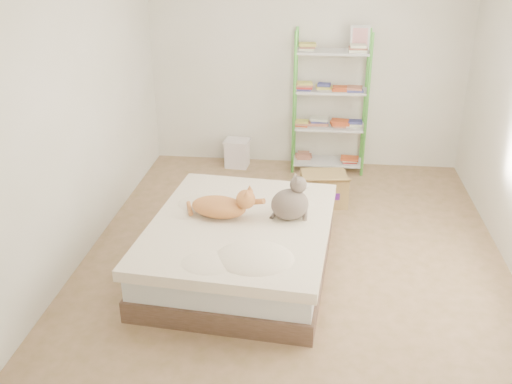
# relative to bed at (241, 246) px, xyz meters

# --- Properties ---
(room) EXTENTS (3.81, 4.21, 2.61)m
(room) POSITION_rel_bed_xyz_m (0.45, 0.54, 1.06)
(room) COLOR tan
(room) RESTS_ON ground
(bed) EXTENTS (1.64, 1.98, 0.47)m
(bed) POSITION_rel_bed_xyz_m (0.00, 0.00, 0.00)
(bed) COLOR brown
(bed) RESTS_ON ground
(orange_cat) EXTENTS (0.60, 0.38, 0.23)m
(orange_cat) POSITION_rel_bed_xyz_m (-0.20, 0.08, 0.35)
(orange_cat) COLOR #C36644
(orange_cat) RESTS_ON bed
(grey_cat) EXTENTS (0.40, 0.35, 0.39)m
(grey_cat) POSITION_rel_bed_xyz_m (0.41, 0.11, 0.43)
(grey_cat) COLOR #6C5F55
(grey_cat) RESTS_ON bed
(shelf_unit) EXTENTS (0.88, 0.36, 1.74)m
(shelf_unit) POSITION_rel_bed_xyz_m (0.76, 2.42, 0.59)
(shelf_unit) COLOR #51B242
(shelf_unit) RESTS_ON ground
(cardboard_box) EXTENTS (0.53, 0.52, 0.39)m
(cardboard_box) POSITION_rel_bed_xyz_m (0.71, 1.44, -0.07)
(cardboard_box) COLOR tan
(cardboard_box) RESTS_ON ground
(white_bin) EXTENTS (0.33, 0.30, 0.35)m
(white_bin) POSITION_rel_bed_xyz_m (-0.37, 2.39, -0.06)
(white_bin) COLOR silver
(white_bin) RESTS_ON ground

